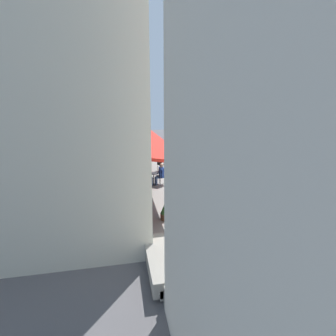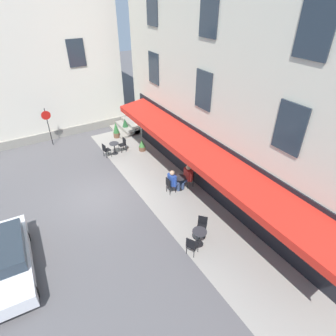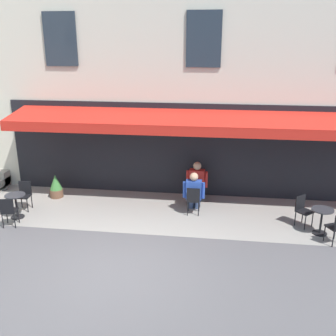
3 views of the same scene
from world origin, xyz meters
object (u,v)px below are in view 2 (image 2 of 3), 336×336
Objects in this scene: seated_companion_in_blue at (173,180)px; cafe_table_near_entrance at (180,181)px; cafe_table_streetside at (199,236)px; no_parking_sign at (47,120)px; parked_car_white at (3,260)px; seated_patron_in_red at (187,176)px; cafe_chair_black_corner_left at (170,184)px; cafe_chair_black_near_door at (192,245)px; cafe_chair_black_kerbside at (106,149)px; cafe_chair_black_facing_street at (123,143)px; cafe_chair_black_back_row at (190,177)px; cafe_chair_black_under_awning at (202,224)px; potted_plant_entrance_right at (125,125)px; cafe_table_mid_terrace at (114,147)px; potted_plant_mid_terrace at (142,145)px; potted_plant_under_sign at (116,130)px.

cafe_table_near_entrance is at bearing -89.73° from seated_companion_in_blue.
no_parking_sign is at bearing 15.11° from cafe_table_streetside.
seated_companion_in_blue and parked_car_white have the same top height.
seated_patron_in_red reaches higher than seated_companion_in_blue.
cafe_chair_black_corner_left is 1.00× the size of cafe_chair_black_near_door.
cafe_table_near_entrance is 0.48m from seated_patron_in_red.
cafe_chair_black_kerbside is at bearing 16.38° from cafe_chair_black_corner_left.
cafe_chair_black_facing_street is at bearing -3.18° from cafe_table_streetside.
cafe_chair_black_near_door is (-3.84, 2.61, 0.00)m from cafe_chair_black_back_row.
cafe_chair_black_back_row is 1.00× the size of cafe_chair_black_facing_street.
cafe_table_near_entrance is at bearing -16.48° from cafe_chair_black_under_awning.
cafe_table_streetside is 0.74× the size of potted_plant_entrance_right.
cafe_table_mid_terrace is 0.82× the size of cafe_chair_black_kerbside.
cafe_chair_black_facing_street is (0.15, -1.25, 0.00)m from cafe_chair_black_kerbside.
cafe_chair_black_corner_left is 1.13× the size of potted_plant_mid_terrace.
cafe_chair_black_under_awning is 11.32m from potted_plant_entrance_right.
parked_car_white reaches higher than potted_plant_mid_terrace.
cafe_chair_black_near_door reaches higher than cafe_table_streetside.
cafe_table_mid_terrace is 0.82× the size of cafe_chair_black_near_door.
cafe_chair_black_kerbside is (-0.11, 0.62, 0.06)m from cafe_table_mid_terrace.
seated_patron_in_red reaches higher than cafe_table_mid_terrace.
potted_plant_under_sign reaches higher than potted_plant_mid_terrace.
cafe_chair_black_corner_left is 1.00× the size of cafe_chair_black_kerbside.
cafe_chair_black_back_row is 8.10m from potted_plant_entrance_right.
cafe_chair_black_back_row is at bearing -83.84° from parked_car_white.
cafe_table_near_entrance is at bearing 177.07° from potted_plant_entrance_right.
cafe_chair_black_back_row is 1.00× the size of cafe_chair_black_kerbside.
cafe_chair_black_kerbside is 2.38m from potted_plant_mid_terrace.
cafe_chair_black_under_awning reaches higher than potted_plant_mid_terrace.
seated_patron_in_red is 0.83m from seated_companion_in_blue.
cafe_table_streetside is at bearing 153.07° from seated_patron_in_red.
parked_car_white is at bearing 137.18° from potted_plant_under_sign.
no_parking_sign is (12.52, 2.74, 1.25)m from cafe_chair_black_near_door.
cafe_chair_black_under_awning is at bearing 153.38° from cafe_chair_black_back_row.
cafe_chair_black_near_door is 0.21× the size of parked_car_white.
no_parking_sign is (11.82, 3.77, 1.25)m from cafe_chair_black_under_awning.
cafe_chair_black_under_awning is 12.47m from no_parking_sign.
cafe_chair_black_corner_left and cafe_chair_black_kerbside have the same top height.
cafe_table_mid_terrace is 0.93× the size of potted_plant_mid_terrace.
potted_plant_entrance_right is at bearing 0.01° from seated_patron_in_red.
cafe_chair_black_near_door is 0.35× the size of no_parking_sign.
potted_plant_under_sign is at bearing 7.27° from seated_patron_in_red.
cafe_chair_black_facing_street is 1.00× the size of cafe_chair_black_near_door.
cafe_table_mid_terrace is at bearing 94.01° from cafe_chair_black_facing_street.
cafe_chair_black_back_row is 4.86m from potted_plant_mid_terrace.
cafe_chair_black_back_row is 1.00× the size of cafe_chair_black_near_door.
cafe_table_near_entrance is 0.29× the size of no_parking_sign.
cafe_chair_black_under_awning is (-3.19, 0.31, 0.00)m from cafe_chair_black_corner_left.
cafe_chair_black_under_awning is (0.70, -1.04, 0.00)m from cafe_chair_black_near_door.
cafe_table_mid_terrace is 5.44m from seated_companion_in_blue.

